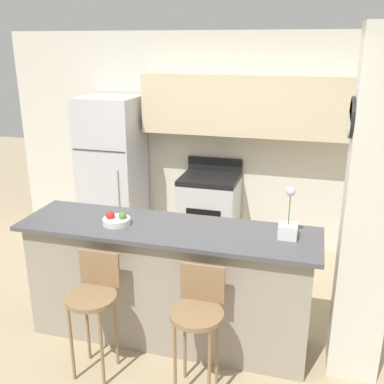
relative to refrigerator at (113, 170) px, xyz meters
The scene contains 10 objects.
ground_plane 2.40m from the refrigerator, 53.79° to the right, with size 14.00×14.00×0.00m, color tan.
wall_back 1.59m from the refrigerator, 12.27° to the left, with size 5.60×0.38×2.55m.
pillar_right 3.34m from the refrigerator, 32.36° to the right, with size 0.38×0.32×2.55m.
counter_bar 2.26m from the refrigerator, 53.79° to the right, with size 2.42×0.66×1.02m.
refrigerator is the anchor object (origin of this frame).
stove_range 1.31m from the refrigerator, ahead, with size 0.68×0.61×1.07m.
bar_stool_left 2.51m from the refrigerator, 68.51° to the right, with size 0.37×0.37×0.95m.
bar_stool_right 2.90m from the refrigerator, 53.61° to the right, with size 0.37×0.37×0.95m.
orchid_vase 2.86m from the refrigerator, 37.67° to the right, with size 0.14×0.14×0.40m.
fruit_bowl 2.05m from the refrigerator, 63.94° to the right, with size 0.22×0.22×0.11m.
Camera 1 is at (1.07, -3.12, 2.43)m, focal length 42.00 mm.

